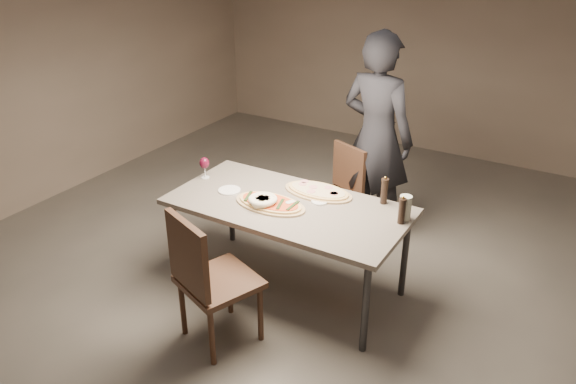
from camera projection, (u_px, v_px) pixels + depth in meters
The scene contains 14 objects.
room at pixel (288, 121), 3.92m from camera, with size 7.00×7.00×7.00m.
dining_table at pixel (288, 211), 4.23m from camera, with size 1.80×0.90×0.75m.
zucchini_pizza at pixel (270, 203), 4.18m from camera, with size 0.58×0.32×0.05m.
ham_pizza at pixel (318, 191), 4.37m from camera, with size 0.56×0.31×0.04m.
bread_basket at pixel (263, 201), 4.15m from camera, with size 0.22×0.22×0.08m.
oil_dish at pixel (320, 202), 4.22m from camera, with size 0.12×0.12×0.01m.
pepper_mill_left at pixel (402, 210), 3.90m from camera, with size 0.05×0.05×0.21m.
pepper_mill_right at pixel (384, 191), 4.17m from camera, with size 0.06×0.06×0.22m.
carafe at pixel (405, 208), 3.96m from camera, with size 0.09×0.09×0.18m.
wine_glass at pixel (204, 164), 4.58m from camera, with size 0.08×0.08×0.18m.
side_plate at pixel (229, 190), 4.40m from camera, with size 0.18×0.18×0.01m.
chair_near at pixel (206, 275), 3.70m from camera, with size 0.61×0.61×1.01m.
chair_far at pixel (340, 188), 5.07m from camera, with size 0.53×0.53×0.87m.
diner at pixel (377, 138), 4.93m from camera, with size 0.69×0.45×1.88m, color black.
Camera 1 is at (1.92, -3.21, 2.68)m, focal length 35.00 mm.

